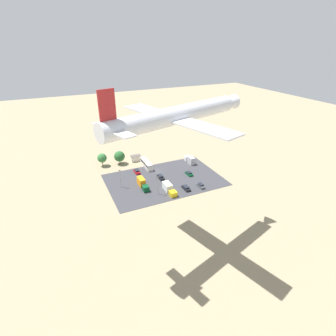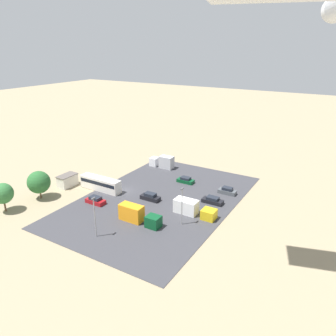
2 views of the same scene
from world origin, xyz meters
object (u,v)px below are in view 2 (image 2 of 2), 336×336
shed_building (67,180)px  parked_truck_0 (137,215)px  bus (101,183)px  parked_car_0 (227,191)px  parked_truck_1 (192,208)px  parked_car_4 (96,200)px  parked_car_2 (150,197)px  parked_car_1 (186,180)px  parked_car_3 (213,200)px  parked_truck_2 (163,162)px

shed_building → parked_truck_0: bearing=77.6°
bus → parked_car_0: bearing=116.5°
parked_truck_0 → parked_truck_1: parked_truck_0 is taller
shed_building → parked_car_4: bearing=73.5°
shed_building → parked_car_2: shed_building is taller
bus → parked_car_1: size_ratio=2.55×
parked_car_0 → parked_car_3: (6.24, -0.98, -0.06)m
bus → parked_truck_2: 21.29m
parked_car_0 → parked_car_3: parked_car_0 is taller
parked_car_2 → parked_truck_0: bearing=19.5°
shed_building → parked_truck_2: size_ratio=0.69×
parked_car_0 → parked_truck_1: (13.12, -2.49, 0.65)m
parked_truck_1 → bus: bearing=-89.3°
parked_car_4 → parked_truck_0: 12.88m
bus → parked_car_4: bearing=32.5°
parked_car_1 → parked_car_0: bearing=-94.5°
parked_car_4 → parked_truck_1: (-6.44, 20.54, 0.66)m
parked_car_3 → parked_truck_0: bearing=-31.6°
parked_car_1 → parked_car_3: 12.72m
parked_truck_1 → parked_car_3: bearing=167.5°
shed_building → parked_truck_2: (-23.16, 13.41, 0.19)m
parked_car_1 → parked_truck_1: bearing=-147.3°
parked_truck_0 → parked_car_4: bearing=-98.3°
parked_car_3 → parked_truck_0: size_ratio=0.52×
shed_building → parked_car_1: shed_building is taller
parked_car_1 → parked_truck_0: 22.35m
bus → parked_truck_0: bearing=64.4°
bus → parked_car_0: bus is taller
parked_car_0 → parked_car_1: size_ratio=0.97×
parked_car_4 → parked_car_3: bearing=121.1°
parked_truck_0 → parked_truck_1: 11.39m
parked_car_2 → parked_car_0: bearing=131.1°
bus → parked_car_4: (6.12, 3.90, -0.99)m
parked_car_2 → parked_car_3: size_ratio=0.97×
shed_building → bus: (-2.41, 8.63, 0.27)m
parked_truck_2 → parked_car_1: bearing=-121.0°
parked_car_1 → parked_truck_1: 16.67m
parked_car_0 → parked_truck_0: size_ratio=0.46×
parked_truck_0 → parked_truck_2: 31.07m
parked_truck_2 → parked_car_2: bearing=-156.2°
bus → parked_car_2: (-1.50, 13.28, -0.98)m
parked_car_3 → parked_truck_0: 17.83m
parked_car_3 → parked_truck_0: (15.16, -9.33, 0.87)m
parked_car_1 → bus: bearing=132.9°
parked_truck_0 → parked_truck_2: bearing=-157.6°
shed_building → parked_car_3: size_ratio=1.06×
bus → parked_car_1: 21.09m
bus → parked_car_3: 26.96m
parked_car_3 → parked_truck_1: 7.08m
parked_car_4 → parked_car_2: bearing=129.1°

